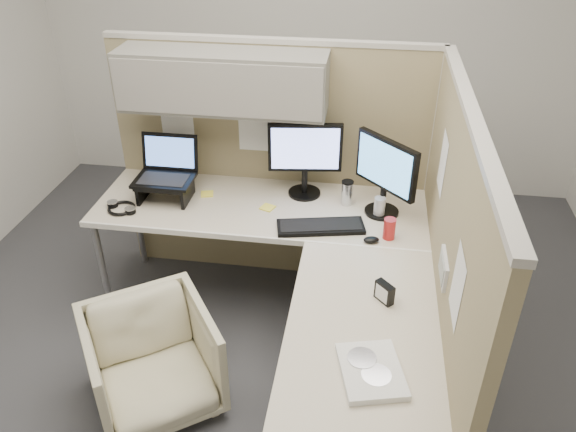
# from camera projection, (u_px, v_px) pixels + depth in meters

# --- Properties ---
(ground) EXTENTS (4.50, 4.50, 0.00)m
(ground) POSITION_uv_depth(u_px,v_px,m) (265.00, 360.00, 3.29)
(ground) COLOR #36363B
(ground) RESTS_ON ground
(partition_back) EXTENTS (2.00, 0.36, 1.63)m
(partition_back) POSITION_uv_depth(u_px,v_px,m) (251.00, 128.00, 3.43)
(partition_back) COLOR #958761
(partition_back) RESTS_ON ground
(partition_right) EXTENTS (0.07, 2.03, 1.63)m
(partition_right) POSITION_uv_depth(u_px,v_px,m) (443.00, 269.00, 2.69)
(partition_right) COLOR #958761
(partition_right) RESTS_ON ground
(desk) EXTENTS (2.00, 1.98, 0.73)m
(desk) POSITION_uv_depth(u_px,v_px,m) (289.00, 254.00, 3.02)
(desk) COLOR beige
(desk) RESTS_ON ground
(office_chair) EXTENTS (0.83, 0.82, 0.63)m
(office_chair) POSITION_uv_depth(u_px,v_px,m) (152.00, 358.00, 2.88)
(office_chair) COLOR beige
(office_chair) RESTS_ON ground
(monitor_left) EXTENTS (0.44, 0.20, 0.47)m
(monitor_left) POSITION_uv_depth(u_px,v_px,m) (305.00, 154.00, 3.34)
(monitor_left) COLOR black
(monitor_left) RESTS_ON desk
(monitor_right) EXTENTS (0.33, 0.34, 0.47)m
(monitor_right) POSITION_uv_depth(u_px,v_px,m) (385.00, 171.00, 3.15)
(monitor_right) COLOR black
(monitor_right) RESTS_ON desk
(laptop_station) EXTENTS (0.35, 0.30, 0.36)m
(laptop_station) POSITION_uv_depth(u_px,v_px,m) (166.00, 176.00, 3.39)
(laptop_station) COLOR black
(laptop_station) RESTS_ON desk
(keyboard) EXTENTS (0.51, 0.26, 0.02)m
(keyboard) POSITION_uv_depth(u_px,v_px,m) (321.00, 227.00, 3.14)
(keyboard) COLOR black
(keyboard) RESTS_ON desk
(mouse) EXTENTS (0.10, 0.07, 0.03)m
(mouse) POSITION_uv_depth(u_px,v_px,m) (371.00, 240.00, 3.03)
(mouse) COLOR black
(mouse) RESTS_ON desk
(travel_mug) EXTENTS (0.07, 0.07, 0.15)m
(travel_mug) POSITION_uv_depth(u_px,v_px,m) (347.00, 193.00, 3.34)
(travel_mug) COLOR silver
(travel_mug) RESTS_ON desk
(soda_can_green) EXTENTS (0.07, 0.07, 0.12)m
(soda_can_green) POSITION_uv_depth(u_px,v_px,m) (389.00, 229.00, 3.04)
(soda_can_green) COLOR #B21E1E
(soda_can_green) RESTS_ON desk
(soda_can_silver) EXTENTS (0.07, 0.07, 0.12)m
(soda_can_silver) POSITION_uv_depth(u_px,v_px,m) (379.00, 207.00, 3.23)
(soda_can_silver) COLOR silver
(soda_can_silver) RESTS_ON desk
(sticky_note_c) EXTENTS (0.09, 0.09, 0.01)m
(sticky_note_c) POSITION_uv_depth(u_px,v_px,m) (207.00, 194.00, 3.48)
(sticky_note_c) COLOR yellow
(sticky_note_c) RESTS_ON desk
(sticky_note_d) EXTENTS (0.10, 0.10, 0.01)m
(sticky_note_d) POSITION_uv_depth(u_px,v_px,m) (268.00, 208.00, 3.34)
(sticky_note_d) COLOR yellow
(sticky_note_d) RESTS_ON desk
(headphones) EXTENTS (0.21, 0.21, 0.03)m
(headphones) POSITION_uv_depth(u_px,v_px,m) (121.00, 208.00, 3.32)
(headphones) COLOR black
(headphones) RESTS_ON desk
(paper_stack) EXTENTS (0.31, 0.35, 0.03)m
(paper_stack) POSITION_uv_depth(u_px,v_px,m) (371.00, 371.00, 2.24)
(paper_stack) COLOR white
(paper_stack) RESTS_ON desk
(desk_clock) EXTENTS (0.10, 0.10, 0.10)m
(desk_clock) POSITION_uv_depth(u_px,v_px,m) (384.00, 292.00, 2.60)
(desk_clock) COLOR black
(desk_clock) RESTS_ON desk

